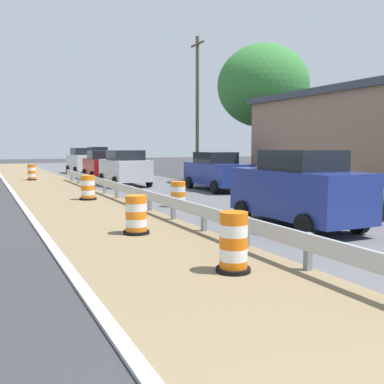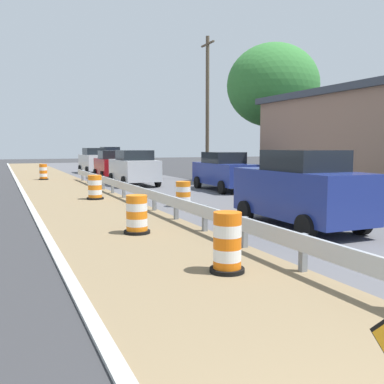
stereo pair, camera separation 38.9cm
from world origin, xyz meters
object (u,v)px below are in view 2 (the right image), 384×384
Objects in this scene: traffic_barrel_mid at (183,195)px; traffic_barrel_farther at (43,173)px; traffic_barrel_far at (95,188)px; car_trailing_far_lane at (300,189)px; car_distant_b at (111,165)px; car_lead_near_lane at (94,161)px; traffic_barrel_nearest at (227,245)px; traffic_barrel_close at (137,216)px; car_mid_far_lane at (94,156)px; utility_pole_mid at (207,107)px; car_distant_a at (110,157)px; car_trailing_near_lane at (225,171)px; car_lead_far_lane at (134,168)px.

traffic_barrel_mid is 16.33m from traffic_barrel_farther.
traffic_barrel_far is at bearing 125.11° from traffic_barrel_mid.
car_trailing_far_lane reaches higher than car_distant_b.
traffic_barrel_farther is 0.26× the size of car_lead_near_lane.
traffic_barrel_nearest is 0.25× the size of car_trailing_far_lane.
car_lead_near_lane reaches higher than traffic_barrel_close.
traffic_barrel_close is at bearing 96.58° from traffic_barrel_nearest.
traffic_barrel_nearest is 48.20m from car_mid_far_lane.
traffic_barrel_farther reaches higher than traffic_barrel_close.
utility_pole_mid is at bearing 58.60° from traffic_barrel_close.
car_distant_a reaches higher than car_distant_b.
car_trailing_near_lane is at bearing 1.40° from car_mid_far_lane.
car_trailing_near_lane is 1.01× the size of car_lead_far_lane.
car_trailing_far_lane is at bearing -14.02° from traffic_barrel_close.
car_distant_b is (3.40, 23.10, 0.48)m from traffic_barrel_nearest.
traffic_barrel_close is 0.11× the size of utility_pole_mid.
traffic_barrel_far reaches higher than traffic_barrel_close.
car_lead_far_lane reaches higher than traffic_barrel_close.
traffic_barrel_far is at bearing 150.60° from car_lead_far_lane.
traffic_barrel_farther is 0.23× the size of car_trailing_near_lane.
car_distant_a is (3.00, 35.10, 0.00)m from car_trailing_far_lane.
traffic_barrel_close is 20.12m from traffic_barrel_farther.
car_distant_b is at bearing 86.82° from traffic_barrel_mid.
car_lead_far_lane reaches higher than traffic_barrel_mid.
traffic_barrel_close is at bearing -88.55° from traffic_barrel_farther.
car_lead_far_lane is (-3.41, 4.79, 0.03)m from car_trailing_near_lane.
traffic_barrel_mid is 0.23× the size of car_distant_a.
car_trailing_far_lane is at bearing -176.58° from car_distant_b.
car_lead_near_lane is 0.43× the size of utility_pole_mid.
traffic_barrel_mid is at bearing -4.77° from car_mid_far_lane.
traffic_barrel_farther is at bearing 92.32° from traffic_barrel_nearest.
car_distant_a reaches higher than traffic_barrel_farther.
traffic_barrel_farther is at bearing 91.45° from traffic_barrel_close.
car_distant_a is at bearing 0.31° from car_mid_far_lane.
traffic_barrel_farther is 0.24× the size of car_trailing_far_lane.
traffic_barrel_farther is at bearing -142.71° from car_trailing_near_lane.
car_trailing_near_lane reaches higher than traffic_barrel_mid.
car_mid_far_lane is 44.81m from car_trailing_far_lane.
car_lead_near_lane is at bearing 83.20° from traffic_barrel_nearest.
car_lead_far_lane is (4.45, -6.36, 0.54)m from traffic_barrel_farther.
car_lead_near_lane is 17.22m from car_trailing_near_lane.
car_lead_far_lane is at bearing 2.18° from car_trailing_far_lane.
car_trailing_near_lane is (4.30, 4.79, 0.56)m from traffic_barrel_mid.
car_mid_far_lane is (7.60, 43.60, 0.54)m from traffic_barrel_close.
car_distant_a is 15.39m from car_distant_b.
traffic_barrel_mid is (3.05, 4.17, -0.02)m from traffic_barrel_close.
traffic_barrel_nearest is 0.12× the size of utility_pole_mid.
traffic_barrel_farther is (-1.00, 12.30, 0.01)m from traffic_barrel_far.
car_lead_near_lane is at bearing 119.57° from utility_pole_mid.
car_mid_far_lane is 0.99× the size of car_trailing_far_lane.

